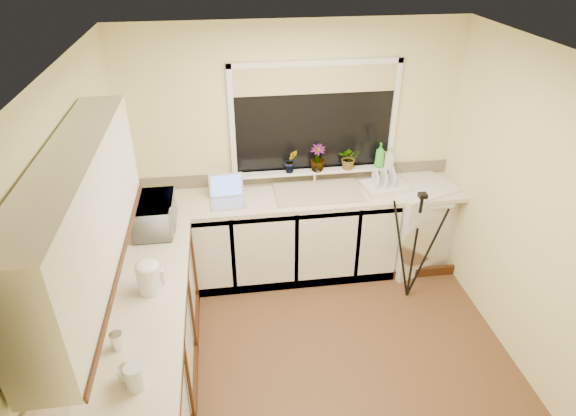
{
  "coord_description": "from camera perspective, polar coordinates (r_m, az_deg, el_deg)",
  "views": [
    {
      "loc": [
        -0.66,
        -2.8,
        3.15
      ],
      "look_at": [
        -0.18,
        0.55,
        1.15
      ],
      "focal_mm": 30.27,
      "sensor_mm": 36.0,
      "label": 1
    }
  ],
  "objects": [
    {
      "name": "base_cabinet_left",
      "position": [
        3.75,
        -16.02,
        -17.5
      ],
      "size": [
        0.54,
        2.4,
        0.86
      ],
      "primitive_type": "cube",
      "color": "silver",
      "rests_on": "floor"
    },
    {
      "name": "kettle",
      "position": [
        3.54,
        -16.0,
        -7.97
      ],
      "size": [
        0.17,
        0.17,
        0.22
      ],
      "primitive_type": "cylinder",
      "color": "silver",
      "rests_on": "worktop_left"
    },
    {
      "name": "glass_jug",
      "position": [
        2.97,
        -17.56,
        -18.41
      ],
      "size": [
        0.11,
        0.11,
        0.15
      ],
      "primitive_type": "cylinder",
      "color": "silver",
      "rests_on": "worktop_left"
    },
    {
      "name": "worktop_left",
      "position": [
        3.44,
        -17.1,
        -12.43
      ],
      "size": [
        0.6,
        2.4,
        0.04
      ],
      "primitive_type": "cube",
      "color": "beige",
      "rests_on": "base_cabinet_left"
    },
    {
      "name": "window_glass",
      "position": [
        4.65,
        3.1,
        10.43
      ],
      "size": [
        1.5,
        0.02,
        1.0
      ],
      "primitive_type": "cube",
      "color": "black",
      "rests_on": "wall_back"
    },
    {
      "name": "sink",
      "position": [
        4.66,
        3.54,
        1.85
      ],
      "size": [
        0.82,
        0.46,
        0.03
      ],
      "primitive_type": "cube",
      "color": "tan",
      "rests_on": "worktop_back"
    },
    {
      "name": "wall_right",
      "position": [
        4.08,
        26.85,
        -1.19
      ],
      "size": [
        0.0,
        3.0,
        3.0
      ],
      "primitive_type": "plane",
      "rotation": [
        1.57,
        0.0,
        -1.57
      ],
      "color": "beige",
      "rests_on": "ground"
    },
    {
      "name": "floor",
      "position": [
        4.26,
        3.63,
        -17.1
      ],
      "size": [
        3.2,
        3.2,
        0.0
      ],
      "primitive_type": "plane",
      "color": "brown",
      "rests_on": "ground"
    },
    {
      "name": "worktop_back",
      "position": [
        4.65,
        1.11,
        1.33
      ],
      "size": [
        3.2,
        0.6,
        0.04
      ],
      "primitive_type": "cube",
      "color": "beige",
      "rests_on": "base_cabinet_back"
    },
    {
      "name": "faucet",
      "position": [
        4.77,
        3.16,
        4.0
      ],
      "size": [
        0.03,
        0.03,
        0.24
      ],
      "primitive_type": "cylinder",
      "color": "silver",
      "rests_on": "worktop_back"
    },
    {
      "name": "soap_bottle_clear",
      "position": [
        4.93,
        11.78,
        5.96
      ],
      "size": [
        0.1,
        0.11,
        0.2
      ],
      "primitive_type": "imported",
      "rotation": [
        0.0,
        0.0,
        -0.19
      ],
      "color": "#999999",
      "rests_on": "windowsill"
    },
    {
      "name": "soap_bottle_green",
      "position": [
        4.88,
        10.74,
        6.12
      ],
      "size": [
        0.11,
        0.11,
        0.25
      ],
      "primitive_type": "imported",
      "rotation": [
        0.0,
        0.0,
        -0.21
      ],
      "color": "green",
      "rests_on": "windowsill"
    },
    {
      "name": "ceiling",
      "position": [
        2.96,
        5.23,
        16.8
      ],
      "size": [
        3.2,
        3.2,
        0.0
      ],
      "primitive_type": "plane",
      "rotation": [
        3.14,
        0.0,
        0.0
      ],
      "color": "white",
      "rests_on": "ground"
    },
    {
      "name": "wall_left",
      "position": [
        3.53,
        -22.18,
        -5.1
      ],
      "size": [
        0.0,
        3.0,
        3.0
      ],
      "primitive_type": "plane",
      "rotation": [
        1.57,
        0.0,
        1.57
      ],
      "color": "beige",
      "rests_on": "ground"
    },
    {
      "name": "wall_back",
      "position": [
        4.76,
        0.58,
        6.71
      ],
      "size": [
        3.2,
        0.0,
        3.2
      ],
      "primitive_type": "plane",
      "rotation": [
        1.57,
        0.0,
        0.0
      ],
      "color": "beige",
      "rests_on": "ground"
    },
    {
      "name": "cup_back",
      "position": [
        4.91,
        12.75,
        3.1
      ],
      "size": [
        0.15,
        0.15,
        0.1
      ],
      "primitive_type": "imported",
      "rotation": [
        0.0,
        0.0,
        0.29
      ],
      "color": "silver",
      "rests_on": "worktop_back"
    },
    {
      "name": "base_cabinet_back",
      "position": [
        4.85,
        -2.75,
        -3.58
      ],
      "size": [
        2.55,
        0.6,
        0.86
      ],
      "primitive_type": "cube",
      "color": "silver",
      "rests_on": "floor"
    },
    {
      "name": "splashback_left",
      "position": [
        3.35,
        -22.65,
        -9.45
      ],
      "size": [
        0.02,
        2.4,
        0.45
      ],
      "primitive_type": "cube",
      "color": "beige",
      "rests_on": "wall_left"
    },
    {
      "name": "tripod",
      "position": [
        4.62,
        14.62,
        -4.51
      ],
      "size": [
        0.6,
        0.6,
        1.14
      ],
      "primitive_type": null,
      "rotation": [
        0.0,
        0.0,
        0.08
      ],
      "color": "black",
      "rests_on": "floor"
    },
    {
      "name": "plant_b",
      "position": [
        4.68,
        0.34,
        5.54
      ],
      "size": [
        0.14,
        0.12,
        0.24
      ],
      "primitive_type": "imported",
      "rotation": [
        0.0,
        0.0,
        0.08
      ],
      "color": "#999999",
      "rests_on": "windowsill"
    },
    {
      "name": "windowsill",
      "position": [
        4.81,
        3.06,
        4.43
      ],
      "size": [
        1.6,
        0.14,
        0.03
      ],
      "primitive_type": "cube",
      "color": "white",
      "rests_on": "wall_back"
    },
    {
      "name": "plant_c",
      "position": [
        4.72,
        3.48,
        5.89
      ],
      "size": [
        0.18,
        0.18,
        0.26
      ],
      "primitive_type": "imported",
      "rotation": [
        0.0,
        0.0,
        -0.29
      ],
      "color": "#999999",
      "rests_on": "windowsill"
    },
    {
      "name": "upper_cabinet",
      "position": [
        2.82,
        -23.05,
        -0.67
      ],
      "size": [
        0.28,
        1.9,
        0.7
      ],
      "primitive_type": "cube",
      "color": "silver",
      "rests_on": "wall_left"
    },
    {
      "name": "laptop",
      "position": [
        4.55,
        -7.15,
        1.52
      ],
      "size": [
        0.33,
        0.34,
        0.23
      ],
      "rotation": [
        0.0,
        0.0,
        0.05
      ],
      "color": "#AAAAB2",
      "rests_on": "worktop_back"
    },
    {
      "name": "steel_jar",
      "position": [
        3.23,
        -19.46,
        -14.48
      ],
      "size": [
        0.08,
        0.08,
        0.11
      ],
      "primitive_type": "cylinder",
      "color": "silver",
      "rests_on": "worktop_left"
    },
    {
      "name": "window_blind",
      "position": [
        4.52,
        3.3,
        14.79
      ],
      "size": [
        1.5,
        0.02,
        0.25
      ],
      "primitive_type": "cube",
      "color": "tan",
      "rests_on": "wall_back"
    },
    {
      "name": "microwave",
      "position": [
        4.21,
        -15.45,
        -0.78
      ],
      "size": [
        0.33,
        0.49,
        0.27
      ],
      "primitive_type": "imported",
      "rotation": [
        0.0,
        0.0,
        1.57
      ],
      "color": "silver",
      "rests_on": "worktop_left"
    },
    {
      "name": "plant_d",
      "position": [
        4.8,
        7.21,
        5.88
      ],
      "size": [
        0.25,
        0.23,
        0.23
      ],
      "primitive_type": "imported",
      "rotation": [
        0.0,
        0.0,
        -0.31
      ],
      "color": "#999999",
      "rests_on": "windowsill"
    },
    {
      "name": "cup_left",
      "position": [
        3.04,
        -18.6,
        -18.0
      ],
      "size": [
        0.1,
        0.1,
        0.09
      ],
      "primitive_type": "imported",
      "rotation": [
        0.0,
        0.0,
        0.04
      ],
      "color": "beige",
      "rests_on": "worktop_left"
    },
    {
      "name": "washing_machine",
      "position": [
        5.2,
        14.16,
        -1.64
      ],
      "size": [
        0.82,
        0.81,
        0.92
      ],
      "primitive_type": "cube",
      "rotation": [
        0.0,
        0.0,
        0.34
      ],
      "color": "silver",
      "rests_on": "floor"
    },
    {
      "name": "dish_rack",
      "position": [
        4.8,
        11.28,
        2.43
      ],
      "size": [
        0.45,
        0.36,
        0.06
      ],
      "primitive_type": "cube",
      "rotation": [
        0.0,
        0.0,
        0.13
      ],
      "color": "silver",
      "rests_on": "worktop_back"
    },
    {
      "name": "splashback_back",
      "position": [
        4.86,
        0.59,
        3.9
      ],
      "size": [
        3.2,
        0.02,
        0.14
      ],
      "primitive_type": "cube",
      "color": "beige",
      "rests_on": "wall_back"
    }
  ]
}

